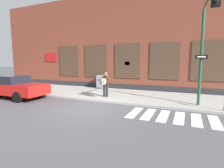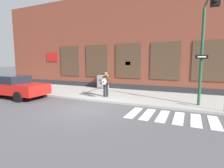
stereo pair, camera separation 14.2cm
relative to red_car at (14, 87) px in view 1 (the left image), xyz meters
The scene contains 8 objects.
ground_plane 6.10m from the red_car, ahead, with size 160.00×160.00×0.00m, color #4C4C51.
sidewalk 7.09m from the red_car, 31.02° to the left, with size 28.00×4.83×0.12m.
building_backdrop 10.62m from the red_car, 53.07° to the left, with size 28.00×4.06×8.34m.
crosswalk 10.92m from the red_car, ahead, with size 5.20×1.90×0.01m.
red_car is the anchor object (origin of this frame).
busker 6.22m from the red_car, 21.84° to the left, with size 0.75×0.60×1.66m.
traffic_light 11.93m from the red_car, ahead, with size 0.66×3.17×5.24m.
utility_box 6.81m from the red_car, 55.28° to the left, with size 0.93×0.53×1.16m.
Camera 1 is at (4.76, -7.76, 2.45)m, focal length 28.00 mm.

